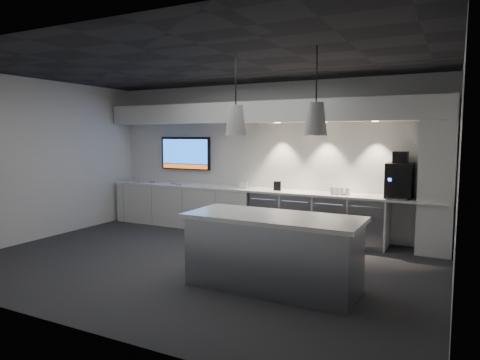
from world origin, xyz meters
The scene contains 28 objects.
floor centered at (0.00, 0.00, 0.00)m, with size 7.00×7.00×0.00m, color #29292B.
ceiling centered at (0.00, 0.00, 3.00)m, with size 7.00×7.00×0.00m, color black.
wall_back centered at (0.00, 2.50, 1.50)m, with size 7.00×7.00×0.00m, color silver.
wall_front centered at (0.00, -2.50, 1.50)m, with size 7.00×7.00×0.00m, color silver.
wall_left centered at (-3.50, 0.00, 1.50)m, with size 7.00×7.00×0.00m, color silver.
wall_right centered at (3.50, 0.00, 1.50)m, with size 7.00×7.00×0.00m, color silver.
back_counter centered at (0.00, 2.17, 0.88)m, with size 6.80×0.65×0.04m, color white.
left_base_cabinets centered at (-1.75, 2.17, 0.43)m, with size 3.30×0.63×0.86m, color silver.
fridge_unit_a centered at (0.25, 2.17, 0.42)m, with size 0.60×0.61×0.85m, color gray.
fridge_unit_b centered at (0.88, 2.17, 0.42)m, with size 0.60×0.61×0.85m, color gray.
fridge_unit_c centered at (1.51, 2.17, 0.42)m, with size 0.60×0.61×0.85m, color gray.
fridge_unit_d centered at (2.14, 2.17, 0.42)m, with size 0.60×0.61×0.85m, color gray.
backsplash centered at (1.20, 2.48, 1.55)m, with size 4.60×0.03×1.30m, color silver.
soffit centered at (0.00, 2.20, 2.40)m, with size 6.90×0.60×0.40m, color silver.
column centered at (3.20, 2.20, 1.30)m, with size 0.55×0.55×2.60m, color silver.
wall_tv centered at (-1.90, 2.45, 1.56)m, with size 1.25×0.07×0.72m.
island centered at (1.44, -0.51, 0.48)m, with size 2.25×0.99×0.95m.
bin centered at (0.27, -0.24, 0.24)m, with size 0.34×0.34×0.48m, color gray.
coffee_machine centered at (2.63, 2.20, 1.22)m, with size 0.44×0.61×0.78m.
sign_black centered at (0.43, 2.11, 0.99)m, with size 0.14×0.02×0.18m, color black.
sign_white centered at (-0.29, 2.10, 0.97)m, with size 0.18×0.02×0.14m, color white.
cup_cluster centered at (1.65, 2.08, 0.97)m, with size 0.34×0.16×0.14m, color white, non-canonical shape.
tray_a centered at (-2.96, 2.13, 0.91)m, with size 0.16×0.16×0.03m, color #949494.
tray_b centered at (-2.56, 2.16, 0.91)m, with size 0.16×0.16×0.03m, color #949494.
tray_c centered at (-1.99, 2.17, 0.91)m, with size 0.16×0.16×0.03m, color #949494.
tray_d centered at (-1.81, 2.10, 0.91)m, with size 0.16×0.16×0.03m, color #949494.
pendant_left centered at (0.90, -0.51, 2.15)m, with size 0.27×0.27×1.09m.
pendant_right centered at (1.97, -0.51, 2.15)m, with size 0.27×0.27×1.09m.
Camera 1 is at (3.48, -5.45, 1.96)m, focal length 32.00 mm.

